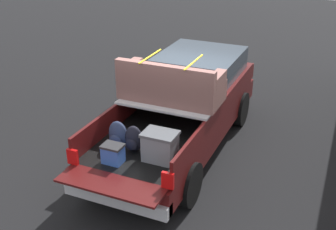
{
  "coord_description": "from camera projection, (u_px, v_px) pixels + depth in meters",
  "views": [
    {
      "loc": [
        -7.67,
        -3.09,
        4.79
      ],
      "look_at": [
        -0.6,
        0.0,
        1.1
      ],
      "focal_mm": 45.66,
      "sensor_mm": 36.0,
      "label": 1
    }
  ],
  "objects": [
    {
      "name": "pickup_truck",
      "position": [
        185.0,
        103.0,
        9.39
      ],
      "size": [
        6.05,
        2.06,
        2.23
      ],
      "color": "#470F0F",
      "rests_on": "ground_plane"
    },
    {
      "name": "ground_plane",
      "position": [
        179.0,
        149.0,
        9.52
      ],
      "size": [
        40.0,
        40.0,
        0.0
      ],
      "primitive_type": "plane",
      "color": "black"
    }
  ]
}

